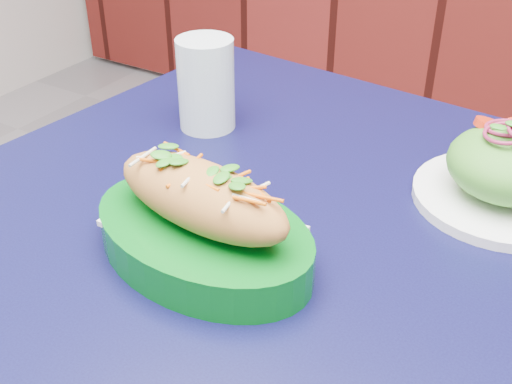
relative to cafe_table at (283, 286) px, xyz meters
The scene contains 4 objects.
cafe_table is the anchor object (origin of this frame).
banh_mi_basket 0.16m from the cafe_table, 113.61° to the right, with size 0.26×0.18×0.11m.
salad_plate 0.28m from the cafe_table, 41.78° to the left, with size 0.20×0.20×0.11m.
water_glass 0.30m from the cafe_table, 144.18° to the left, with size 0.08×0.08×0.12m, color silver.
Camera 1 is at (-0.19, 0.81, 1.15)m, focal length 45.00 mm.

